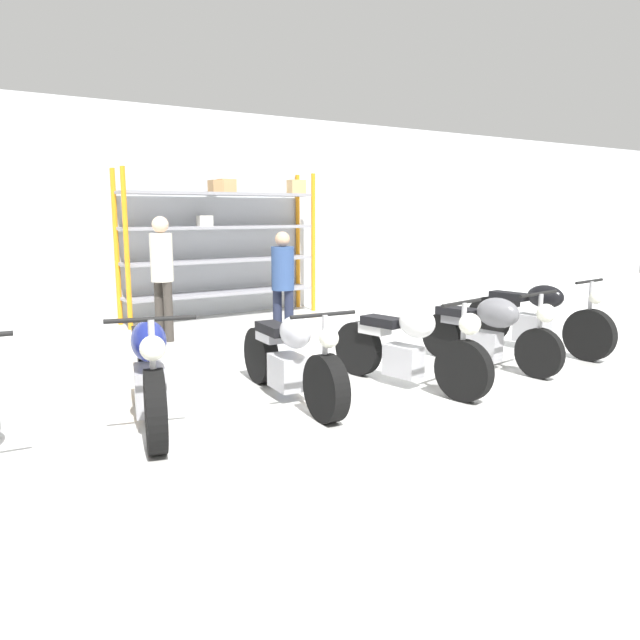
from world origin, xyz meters
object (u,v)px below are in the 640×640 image
(person_browsing, at_px, (162,268))
(shelving_rack, at_px, (224,239))
(person_near_rack, at_px, (283,279))
(motorcycle_black, at_px, (536,318))
(motorcycle_blue, at_px, (150,373))
(motorcycle_white, at_px, (409,347))
(motorcycle_grey, at_px, (490,329))
(motorcycle_silver, at_px, (290,360))

(person_browsing, bearing_deg, shelving_rack, -163.68)
(person_browsing, bearing_deg, person_near_rack, 115.92)
(motorcycle_black, distance_m, person_near_rack, 3.49)
(motorcycle_blue, height_order, person_browsing, person_browsing)
(motorcycle_white, distance_m, motorcycle_grey, 1.39)
(motorcycle_blue, relative_size, motorcycle_white, 1.01)
(motorcycle_silver, height_order, motorcycle_black, motorcycle_black)
(motorcycle_grey, xyz_separation_m, person_near_rack, (-1.35, 2.58, 0.46))
(shelving_rack, xyz_separation_m, person_near_rack, (-0.30, -2.54, -0.46))
(motorcycle_silver, relative_size, person_near_rack, 1.32)
(motorcycle_white, relative_size, person_browsing, 1.13)
(motorcycle_blue, height_order, motorcycle_black, motorcycle_blue)
(shelving_rack, distance_m, motorcycle_black, 5.43)
(motorcycle_silver, xyz_separation_m, person_near_rack, (1.32, 2.39, 0.51))
(shelving_rack, bearing_deg, person_browsing, -139.04)
(motorcycle_blue, xyz_separation_m, motorcycle_grey, (4.06, -0.26, 0.01))
(person_browsing, bearing_deg, motorcycle_silver, 65.82)
(shelving_rack, distance_m, motorcycle_grey, 5.31)
(motorcycle_blue, bearing_deg, shelving_rack, 163.84)
(shelving_rack, relative_size, motorcycle_blue, 1.75)
(shelving_rack, distance_m, person_near_rack, 2.60)
(motorcycle_white, relative_size, motorcycle_grey, 1.05)
(motorcycle_blue, height_order, motorcycle_white, motorcycle_blue)
(shelving_rack, bearing_deg, motorcycle_white, -93.61)
(motorcycle_blue, bearing_deg, person_browsing, 173.94)
(motorcycle_black, bearing_deg, motorcycle_white, -87.22)
(shelving_rack, bearing_deg, motorcycle_black, -64.57)
(shelving_rack, relative_size, motorcycle_silver, 1.71)
(motorcycle_blue, bearing_deg, motorcycle_silver, 102.49)
(motorcycle_white, distance_m, person_browsing, 4.08)
(motorcycle_grey, bearing_deg, shelving_rack, -176.02)
(motorcycle_grey, bearing_deg, motorcycle_blue, -101.40)
(motorcycle_blue, xyz_separation_m, motorcycle_silver, (1.39, -0.08, -0.05))
(motorcycle_white, height_order, person_near_rack, person_near_rack)
(motorcycle_silver, bearing_deg, shelving_rack, 167.04)
(motorcycle_white, distance_m, person_near_rack, 2.74)
(shelving_rack, relative_size, motorcycle_black, 1.64)
(motorcycle_black, bearing_deg, motorcycle_silver, -94.64)
(motorcycle_grey, bearing_deg, motorcycle_silver, -101.71)
(motorcycle_blue, relative_size, motorcycle_black, 0.94)
(motorcycle_blue, relative_size, person_near_rack, 1.29)
(motorcycle_silver, height_order, person_near_rack, person_near_rack)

